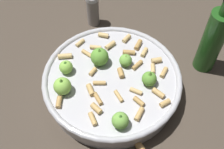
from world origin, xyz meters
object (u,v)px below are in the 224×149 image
(cooking_pan, at_px, (112,82))
(pepper_shaker, at_px, (93,10))
(olive_oil_bottle, at_px, (213,40))
(wooden_spoon, at_px, (135,139))

(cooking_pan, relative_size, pepper_shaker, 3.39)
(pepper_shaker, height_order, olive_oil_bottle, olive_oil_bottle)
(pepper_shaker, distance_m, olive_oil_bottle, 0.34)
(pepper_shaker, relative_size, wooden_spoon, 0.42)
(pepper_shaker, bearing_deg, wooden_spoon, -108.38)
(cooking_pan, distance_m, pepper_shaker, 0.25)
(cooking_pan, height_order, olive_oil_bottle, olive_oil_bottle)
(olive_oil_bottle, height_order, wooden_spoon, olive_oil_bottle)
(cooking_pan, height_order, pepper_shaker, cooking_pan)
(pepper_shaker, relative_size, olive_oil_bottle, 0.43)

